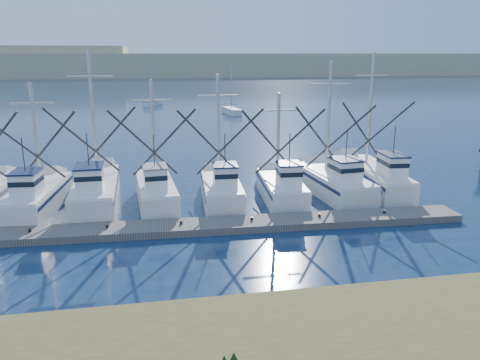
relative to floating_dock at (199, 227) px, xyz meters
The scene contains 6 objects.
ground 8.44m from the floating_dock, 41.70° to the right, with size 500.00×500.00×0.00m, color #0D243A.
floating_dock is the anchor object (origin of this frame).
dune_ridge 204.54m from the floating_dock, 88.24° to the left, with size 360.00×60.00×10.00m, color tan.
trawler_fleet 5.14m from the floating_dock, 93.48° to the left, with size 29.75×9.36×9.84m.
sailboat_near 52.76m from the floating_dock, 78.68° to the left, with size 2.54×6.05×8.10m.
sailboat_far 67.80m from the floating_dock, 92.03° to the left, with size 3.77×5.96×8.10m.
Camera 1 is at (-8.46, -19.05, 9.54)m, focal length 35.00 mm.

